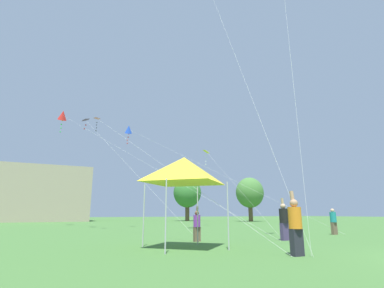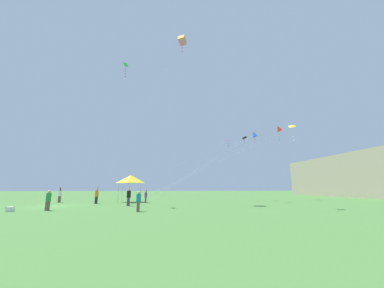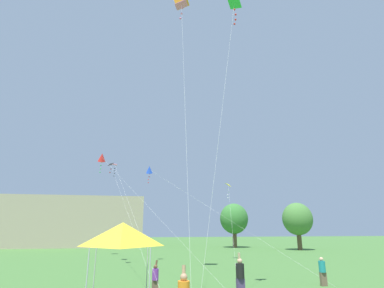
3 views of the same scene
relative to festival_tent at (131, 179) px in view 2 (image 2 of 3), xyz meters
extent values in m
plane|color=#427033|center=(5.94, -7.00, -3.11)|extent=(220.00, 220.00, 0.00)
cube|color=tan|center=(-14.06, 49.19, 1.43)|extent=(32.25, 14.71, 9.08)
cylinder|color=#B7B7BC|center=(-1.29, -1.29, -1.83)|extent=(0.05, 0.05, 2.57)
cylinder|color=#B7B7BC|center=(1.29, -1.29, -1.83)|extent=(0.05, 0.05, 2.57)
cylinder|color=#B7B7BC|center=(-1.29, 1.29, -1.83)|extent=(0.05, 0.05, 2.57)
cylinder|color=#B7B7BC|center=(1.29, 1.29, -1.83)|extent=(0.05, 0.05, 2.57)
pyramid|color=yellow|center=(0.00, 0.00, 0.01)|extent=(2.86, 2.86, 1.09)
cube|color=white|center=(10.85, -7.82, -2.92)|extent=(0.61, 0.37, 0.39)
cube|color=#282833|center=(2.39, -3.64, -2.68)|extent=(0.41, 0.23, 0.86)
cylinder|color=orange|center=(2.39, -3.64, -1.90)|extent=(0.43, 0.43, 0.71)
sphere|color=tan|center=(2.39, -3.64, -1.43)|extent=(0.27, 0.27, 0.27)
cylinder|color=tan|center=(2.40, -3.59, -1.32)|extent=(0.16, 0.24, 0.62)
cube|color=brown|center=(1.79, 2.34, -2.76)|extent=(0.33, 0.18, 0.69)
cylinder|color=purple|center=(1.79, 2.34, -2.13)|extent=(0.35, 0.35, 0.57)
sphere|color=brown|center=(1.79, 2.34, -1.75)|extent=(0.22, 0.22, 0.22)
cylinder|color=brown|center=(1.82, 2.37, -1.66)|extent=(0.21, 0.21, 0.50)
cube|color=brown|center=(10.28, -5.23, -2.70)|extent=(0.39, 0.21, 0.81)
cylinder|color=#288E3D|center=(10.28, -5.23, -1.96)|extent=(0.41, 0.41, 0.67)
sphere|color=tan|center=(10.28, -5.23, -1.52)|extent=(0.25, 0.25, 0.25)
cube|color=#473860|center=(6.11, 0.91, -2.67)|extent=(0.42, 0.23, 0.87)
cylinder|color=black|center=(6.11, 0.91, -1.88)|extent=(0.44, 0.44, 0.72)
sphere|color=tan|center=(6.11, 0.91, -1.39)|extent=(0.27, 0.27, 0.27)
cylinder|color=tan|center=(6.10, 0.91, -1.28)|extent=(0.18, 0.15, 0.61)
cube|color=brown|center=(12.05, 2.75, -2.72)|extent=(0.37, 0.21, 0.78)
cylinder|color=teal|center=(12.05, 2.75, -2.01)|extent=(0.39, 0.39, 0.64)
sphere|color=tan|center=(12.05, 2.75, -1.58)|extent=(0.24, 0.24, 0.24)
cube|color=brown|center=(-0.53, -9.30, -2.70)|extent=(0.40, 0.22, 0.83)
cylinder|color=white|center=(-0.53, -9.30, -1.94)|extent=(0.41, 0.41, 0.68)
sphere|color=brown|center=(-0.53, -9.30, -1.49)|extent=(0.26, 0.26, 0.26)
cylinder|color=brown|center=(-0.48, -9.30, -1.38)|extent=(0.23, 0.15, 0.60)
cylinder|color=silver|center=(4.42, -2.08, 5.36)|extent=(3.20, 3.47, 16.94)
pyramid|color=green|center=(6.01, -0.32, 13.88)|extent=(1.01, 0.82, 0.54)
sphere|color=red|center=(5.98, -0.40, 13.33)|extent=(0.12, 0.12, 0.12)
sphere|color=red|center=(6.05, -0.38, 12.99)|extent=(0.12, 0.12, 0.12)
sphere|color=red|center=(6.04, -0.35, 12.65)|extent=(0.12, 0.12, 0.12)
sphere|color=red|center=(5.95, -0.38, 12.30)|extent=(0.12, 0.12, 0.12)
cylinder|color=silver|center=(0.78, 12.70, 3.06)|extent=(9.77, 23.95, 12.35)
cone|color=red|center=(-4.11, 24.68, 9.23)|extent=(1.30, 1.59, 1.47)
sphere|color=green|center=(-4.08, 24.62, 8.60)|extent=(0.16, 0.16, 0.16)
sphere|color=green|center=(-4.15, 24.67, 8.15)|extent=(0.16, 0.16, 0.16)
sphere|color=green|center=(-4.16, 24.64, 7.71)|extent=(0.16, 0.16, 0.16)
sphere|color=green|center=(-4.19, 24.67, 7.27)|extent=(0.16, 0.16, 0.16)
cylinder|color=silver|center=(-0.23, 9.87, 1.89)|extent=(4.19, 15.41, 10.01)
pyramid|color=black|center=(-2.34, 17.55, 6.95)|extent=(0.86, 0.94, 0.61)
sphere|color=red|center=(-2.24, 17.53, 6.39)|extent=(0.12, 0.12, 0.12)
sphere|color=red|center=(-2.33, 17.64, 6.04)|extent=(0.12, 0.12, 0.12)
cylinder|color=silver|center=(3.16, 1.35, 8.30)|extent=(1.05, 10.84, 22.82)
cube|color=orange|center=(3.68, 6.77, 19.71)|extent=(1.54, 1.34, 1.02)
cube|color=pink|center=(3.68, 6.77, 19.38)|extent=(1.30, 1.25, 0.44)
sphere|color=pink|center=(3.75, 6.70, 18.97)|extent=(0.18, 0.18, 0.18)
sphere|color=pink|center=(3.70, 6.78, 18.46)|extent=(0.18, 0.18, 0.18)
sphere|color=pink|center=(3.60, 6.77, 17.95)|extent=(0.18, 0.18, 0.18)
cylinder|color=silver|center=(7.21, 9.92, 1.68)|extent=(10.71, 15.17, 9.59)
cone|color=blue|center=(1.86, 17.50, 6.47)|extent=(0.88, 1.07, 1.09)
sphere|color=red|center=(1.92, 17.53, 6.01)|extent=(0.11, 0.11, 0.11)
sphere|color=red|center=(1.86, 17.58, 5.68)|extent=(0.11, 0.11, 0.11)
sphere|color=red|center=(1.79, 17.55, 5.36)|extent=(0.11, 0.11, 0.11)
sphere|color=red|center=(1.80, 17.53, 5.04)|extent=(0.11, 0.11, 0.11)
cylinder|color=silver|center=(0.22, 5.47, 1.60)|extent=(3.76, 18.41, 9.43)
pyramid|color=pink|center=(-1.66, 14.67, 6.35)|extent=(0.67, 0.75, 0.13)
sphere|color=black|center=(-1.64, 14.71, 5.94)|extent=(0.09, 0.09, 0.09)
sphere|color=black|center=(-1.66, 14.65, 5.69)|extent=(0.09, 0.09, 0.09)
sphere|color=black|center=(-1.64, 14.64, 5.44)|extent=(0.09, 0.09, 0.09)
sphere|color=black|center=(-1.67, 14.67, 5.18)|extent=(0.09, 0.09, 0.09)
cylinder|color=silver|center=(8.44, 9.31, 0.97)|extent=(4.98, 16.94, 8.16)
pyramid|color=yellow|center=(10.95, 17.77, 5.09)|extent=(0.85, 0.98, 0.64)
sphere|color=white|center=(10.85, 17.77, 4.57)|extent=(0.12, 0.12, 0.12)
sphere|color=white|center=(11.00, 17.83, 4.25)|extent=(0.12, 0.12, 0.12)
sphere|color=white|center=(10.84, 17.83, 3.92)|extent=(0.12, 0.12, 0.12)
sphere|color=white|center=(10.87, 17.85, 3.60)|extent=(0.12, 0.12, 0.12)
camera|label=1|loc=(-5.19, -11.31, -1.75)|focal=28.00mm
camera|label=2|loc=(30.87, 5.16, -1.16)|focal=20.00mm
camera|label=3|loc=(0.53, -15.24, 0.30)|focal=28.00mm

